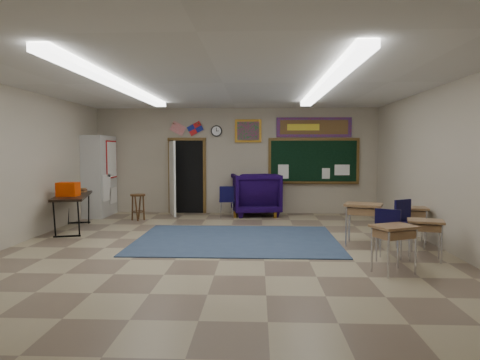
{
  "coord_description": "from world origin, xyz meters",
  "views": [
    {
      "loc": [
        0.62,
        -7.69,
        1.81
      ],
      "look_at": [
        0.24,
        1.5,
        1.16
      ],
      "focal_mm": 32.0,
      "sensor_mm": 36.0,
      "label": 1
    }
  ],
  "objects_px": {
    "wingback_armchair": "(255,194)",
    "wooden_stool": "(138,207)",
    "student_desk_front_left": "(363,222)",
    "folding_table": "(73,211)",
    "student_desk_front_right": "(411,223)"
  },
  "relations": [
    {
      "from": "wingback_armchair",
      "to": "wooden_stool",
      "type": "relative_size",
      "value": 1.92
    },
    {
      "from": "student_desk_front_left",
      "to": "folding_table",
      "type": "distance_m",
      "value": 6.32
    },
    {
      "from": "wooden_stool",
      "to": "wingback_armchair",
      "type": "bearing_deg",
      "value": 18.8
    },
    {
      "from": "wingback_armchair",
      "to": "folding_table",
      "type": "distance_m",
      "value": 4.77
    },
    {
      "from": "student_desk_front_left",
      "to": "folding_table",
      "type": "xyz_separation_m",
      "value": [
        -6.18,
        1.35,
        -0.01
      ]
    },
    {
      "from": "wingback_armchair",
      "to": "student_desk_front_right",
      "type": "distance_m",
      "value": 4.61
    },
    {
      "from": "student_desk_front_left",
      "to": "folding_table",
      "type": "relative_size",
      "value": 0.39
    },
    {
      "from": "wingback_armchair",
      "to": "folding_table",
      "type": "bearing_deg",
      "value": 20.26
    },
    {
      "from": "wingback_armchair",
      "to": "student_desk_front_left",
      "type": "relative_size",
      "value": 1.62
    },
    {
      "from": "student_desk_front_left",
      "to": "wooden_stool",
      "type": "relative_size",
      "value": 1.18
    },
    {
      "from": "wingback_armchair",
      "to": "student_desk_front_left",
      "type": "bearing_deg",
      "value": 108.77
    },
    {
      "from": "folding_table",
      "to": "wooden_stool",
      "type": "bearing_deg",
      "value": 36.06
    },
    {
      "from": "student_desk_front_right",
      "to": "folding_table",
      "type": "distance_m",
      "value": 7.26
    },
    {
      "from": "student_desk_front_right",
      "to": "wooden_stool",
      "type": "distance_m",
      "value": 6.54
    },
    {
      "from": "student_desk_front_left",
      "to": "student_desk_front_right",
      "type": "distance_m",
      "value": 1.05
    }
  ]
}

